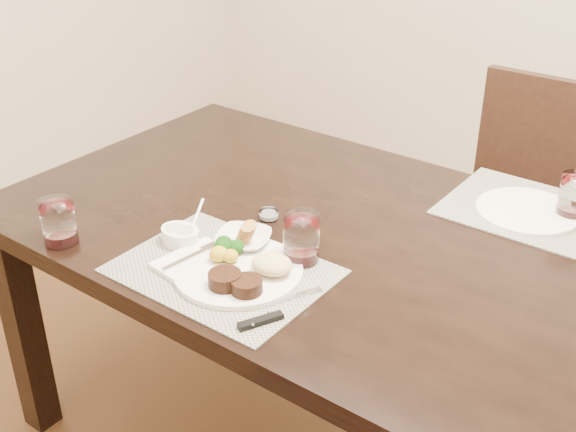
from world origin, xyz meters
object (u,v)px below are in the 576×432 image
Objects in this scene: dinner_plate at (242,270)px; far_plate at (527,211)px; cracker_bowl at (244,239)px; wine_glass_near at (301,240)px; chair_far at (520,198)px; steak_knife at (269,315)px.

far_plate is at bearing 35.54° from dinner_plate.
cracker_bowl is 0.15m from wine_glass_near.
wine_glass_near is at bearing 40.79° from dinner_plate.
cracker_bowl is at bearing 104.75° from dinner_plate.
dinner_plate is at bearing -98.95° from chair_far.
wine_glass_near is (0.14, 0.03, 0.03)m from cracker_bowl.
chair_far reaches higher than steak_knife.
cracker_bowl is 1.44× the size of wine_glass_near.
dinner_plate is at bearing -115.57° from wine_glass_near.
dinner_plate is 0.16m from steak_knife.
chair_far is at bearing 113.67° from steak_knife.
far_plate is at bearing -70.94° from chair_far.
chair_far is 0.66m from far_plate.
dinner_plate is 0.76m from far_plate.
chair_far is 4.08× the size of steak_knife.
cracker_bowl is at bearing -130.40° from far_plate.
steak_knife is 0.29m from cracker_bowl.
far_plate is at bearing 49.60° from cracker_bowl.
steak_knife is 0.78m from far_plate.
wine_glass_near is at bearing -122.07° from far_plate.
cracker_bowl reaches higher than dinner_plate.
chair_far is at bearing 83.23° from wine_glass_near.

